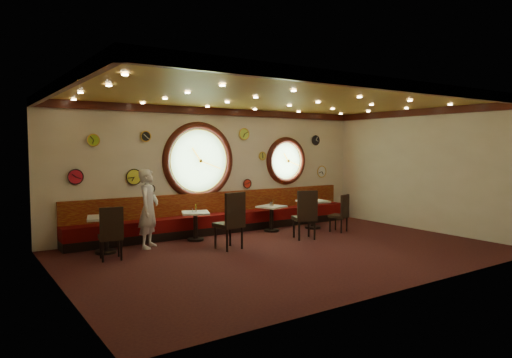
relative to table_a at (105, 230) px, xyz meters
The scene contains 50 objects.
floor 3.86m from the table_a, 32.26° to the right, with size 9.00×6.00×0.00m, color black.
ceiling 4.69m from the table_a, 32.26° to the right, with size 9.00×6.00×0.02m, color #B27A32.
wall_back 3.55m from the table_a, 16.47° to the left, with size 9.00×0.02×3.20m, color beige.
wall_front 6.10m from the table_a, 57.31° to the right, with size 9.00×0.02×3.20m, color beige.
wall_left 2.65m from the table_a, 121.73° to the right, with size 0.02×6.00×3.20m, color beige.
wall_right 8.08m from the table_a, 14.79° to the right, with size 0.02×6.00×3.20m, color beige.
molding_back 4.27m from the table_a, 15.65° to the left, with size 9.00×0.10×0.18m, color #340E09.
molding_front 6.50m from the table_a, 57.05° to the right, with size 9.00×0.10×0.18m, color #340E09.
molding_left 3.54m from the table_a, 120.71° to the right, with size 0.10×6.00×0.18m, color #340E09.
molding_right 8.38m from the table_a, 14.88° to the right, with size 0.10×6.00×0.18m, color #340E09.
banquette_base 3.33m from the table_a, 11.81° to the left, with size 8.00×0.55×0.20m, color black.
banquette_seat 3.31m from the table_a, 11.81° to the left, with size 8.00×0.55×0.30m, color #540708.
banquette_back 3.37m from the table_a, 15.49° to the left, with size 8.00×0.10×0.55m, color #63070A.
porthole_left_glass 3.12m from the table_a, 19.85° to the left, with size 1.66×1.66×0.02m, color #74A965.
porthole_left_frame 3.11m from the table_a, 19.56° to the left, with size 1.98×1.98×0.18m, color #340E09.
porthole_left_ring 3.10m from the table_a, 18.98° to the left, with size 1.61×1.61×0.03m, color gold.
porthole_right_glass 5.67m from the table_a, ahead, with size 1.10×1.10×0.02m, color #74A965.
porthole_right_frame 5.67m from the table_a, ahead, with size 1.38×1.38×0.18m, color #340E09.
porthole_right_ring 5.67m from the table_a, ahead, with size 1.09×1.09×0.03m, color gold.
wall_clock_0 6.92m from the table_a, ahead, with size 0.34×0.34×0.03m, color white.
wall_clock_1 4.90m from the table_a, 11.31° to the left, with size 0.22×0.22×0.03m, color gold.
wall_clock_2 1.45m from the table_a, 111.61° to the left, with size 0.32×0.32×0.03m, color red.
wall_clock_3 6.87m from the table_a, ahead, with size 0.28×0.28×0.03m, color black.
wall_clock_4 4.58m from the table_a, 12.95° to the left, with size 0.30×0.30×0.03m, color #B0D542.
wall_clock_5 2.50m from the table_a, 36.56° to the left, with size 0.24×0.24×0.03m, color black.
wall_clock_6 2.08m from the table_a, 87.71° to the left, with size 0.26×0.26×0.03m, color #8CC026.
wall_clock_7 4.25m from the table_a, 12.65° to the left, with size 0.24×0.24×0.03m, color red.
wall_clock_8 1.66m from the table_a, 44.39° to the left, with size 0.36×0.36×0.03m, color yellow.
wall_clock_9 1.77m from the table_a, 34.45° to the left, with size 0.20×0.20×0.03m, color white.
table_a is the anchor object (origin of this frame).
table_b 2.12m from the table_a, ahead, with size 0.80×0.80×0.68m.
table_c 4.29m from the table_a, ahead, with size 0.77×0.77×0.67m.
table_d 5.49m from the table_a, ahead, with size 0.77×0.77×0.76m.
chair_a 0.71m from the table_a, 96.83° to the right, with size 0.50×0.50×0.65m.
chair_b 2.63m from the table_a, 27.01° to the right, with size 0.59×0.59×0.77m.
chair_c 4.52m from the table_a, 16.07° to the right, with size 0.63×0.63×0.73m.
chair_d 5.83m from the table_a, 10.12° to the right, with size 0.52×0.52×0.60m.
condiment_a_salt 0.35m from the table_a, behind, with size 0.03×0.03×0.09m, color silver.
condiment_b_salt 2.06m from the table_a, ahead, with size 0.03×0.03×0.09m, color silver.
condiment_c_salt 4.26m from the table_a, ahead, with size 0.04×0.04×0.10m, color silver.
condiment_d_salt 5.37m from the table_a, ahead, with size 0.04×0.04×0.11m, color silver.
condiment_a_pepper 0.34m from the table_a, 62.55° to the right, with size 0.04×0.04×0.11m, color silver.
condiment_b_pepper 2.14m from the table_a, ahead, with size 0.03×0.03×0.09m, color silver.
condiment_c_pepper 4.30m from the table_a, ahead, with size 0.04×0.04×0.11m, color silver.
condiment_d_pepper 5.55m from the table_a, ahead, with size 0.03×0.03×0.09m, color silver.
condiment_a_bottle 0.38m from the table_a, 35.25° to the left, with size 0.06×0.06×0.18m, color gold.
condiment_b_bottle 2.18m from the table_a, ahead, with size 0.05×0.05×0.17m, color gold.
condiment_c_bottle 4.35m from the table_a, ahead, with size 0.05×0.05×0.16m, color orange.
condiment_d_bottle 5.60m from the table_a, ahead, with size 0.05×0.05×0.17m, color gold.
waiter 1.01m from the table_a, ahead, with size 0.63×0.41×1.72m, color white.
Camera 1 is at (-5.86, -7.45, 2.19)m, focal length 32.00 mm.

